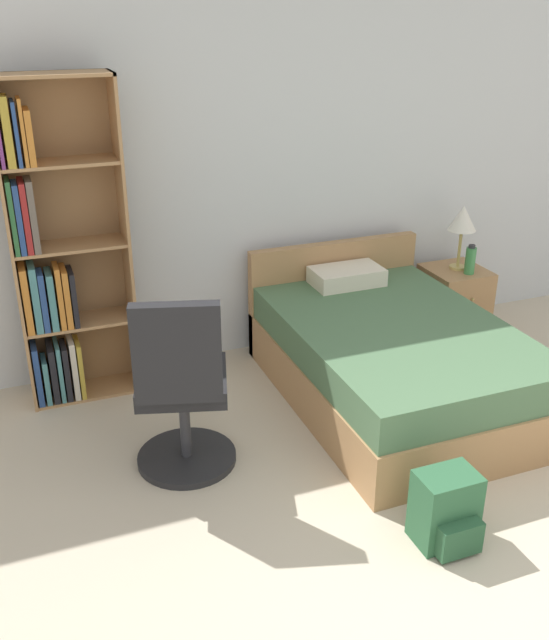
{
  "coord_description": "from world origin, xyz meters",
  "views": [
    {
      "loc": [
        -1.84,
        -1.4,
        2.42
      ],
      "look_at": [
        -0.52,
        1.98,
        0.78
      ],
      "focal_mm": 40.0,
      "sensor_mm": 36.0,
      "label": 1
    }
  ],
  "objects_px": {
    "water_bottle": "(470,260)",
    "bookshelf": "(56,263)",
    "table_lamp": "(463,220)",
    "backpack_green": "(446,511)",
    "bed": "(390,357)",
    "office_chair": "(182,393)",
    "nightstand": "(453,301)"
  },
  "relations": [
    {
      "from": "bookshelf",
      "to": "backpack_green",
      "type": "height_order",
      "value": "bookshelf"
    },
    {
      "from": "bookshelf",
      "to": "bed",
      "type": "xyz_separation_m",
      "value": [
        1.96,
        -0.77,
        -0.65
      ]
    },
    {
      "from": "table_lamp",
      "to": "bookshelf",
      "type": "bearing_deg",
      "value": 178.58
    },
    {
      "from": "bookshelf",
      "to": "table_lamp",
      "type": "relative_size",
      "value": 4.16
    },
    {
      "from": "table_lamp",
      "to": "water_bottle",
      "type": "distance_m",
      "value": 0.3
    },
    {
      "from": "water_bottle",
      "to": "office_chair",
      "type": "bearing_deg",
      "value": -159.84
    },
    {
      "from": "bed",
      "to": "table_lamp",
      "type": "distance_m",
      "value": 1.35
    },
    {
      "from": "nightstand",
      "to": "backpack_green",
      "type": "xyz_separation_m",
      "value": [
        -1.39,
        -2.02,
        -0.09
      ]
    },
    {
      "from": "water_bottle",
      "to": "bed",
      "type": "bearing_deg",
      "value": -149.76
    },
    {
      "from": "water_bottle",
      "to": "backpack_green",
      "type": "height_order",
      "value": "water_bottle"
    },
    {
      "from": "water_bottle",
      "to": "bookshelf",
      "type": "bearing_deg",
      "value": 176.15
    },
    {
      "from": "bed",
      "to": "nightstand",
      "type": "height_order",
      "value": "bed"
    },
    {
      "from": "table_lamp",
      "to": "backpack_green",
      "type": "height_order",
      "value": "table_lamp"
    },
    {
      "from": "table_lamp",
      "to": "nightstand",
      "type": "bearing_deg",
      "value": -134.32
    },
    {
      "from": "office_chair",
      "to": "backpack_green",
      "type": "distance_m",
      "value": 1.47
    },
    {
      "from": "bed",
      "to": "nightstand",
      "type": "xyz_separation_m",
      "value": [
        0.96,
        0.69,
        -0.02
      ]
    },
    {
      "from": "nightstand",
      "to": "table_lamp",
      "type": "distance_m",
      "value": 0.65
    },
    {
      "from": "office_chair",
      "to": "nightstand",
      "type": "height_order",
      "value": "office_chair"
    },
    {
      "from": "bed",
      "to": "backpack_green",
      "type": "relative_size",
      "value": 5.15
    },
    {
      "from": "nightstand",
      "to": "backpack_green",
      "type": "bearing_deg",
      "value": -124.66
    },
    {
      "from": "office_chair",
      "to": "bed",
      "type": "bearing_deg",
      "value": 12.53
    },
    {
      "from": "bed",
      "to": "backpack_green",
      "type": "xyz_separation_m",
      "value": [
        -0.44,
        -1.33,
        -0.11
      ]
    },
    {
      "from": "bookshelf",
      "to": "nightstand",
      "type": "height_order",
      "value": "bookshelf"
    },
    {
      "from": "office_chair",
      "to": "water_bottle",
      "type": "relative_size",
      "value": 4.87
    },
    {
      "from": "table_lamp",
      "to": "water_bottle",
      "type": "bearing_deg",
      "value": -83.04
    },
    {
      "from": "nightstand",
      "to": "backpack_green",
      "type": "distance_m",
      "value": 2.45
    },
    {
      "from": "bed",
      "to": "office_chair",
      "type": "relative_size",
      "value": 1.77
    },
    {
      "from": "bookshelf",
      "to": "water_bottle",
      "type": "xyz_separation_m",
      "value": [
        2.94,
        -0.2,
        -0.29
      ]
    },
    {
      "from": "bookshelf",
      "to": "water_bottle",
      "type": "distance_m",
      "value": 2.96
    },
    {
      "from": "water_bottle",
      "to": "backpack_green",
      "type": "xyz_separation_m",
      "value": [
        -1.42,
        -1.91,
        -0.46
      ]
    },
    {
      "from": "nightstand",
      "to": "backpack_green",
      "type": "height_order",
      "value": "nightstand"
    },
    {
      "from": "table_lamp",
      "to": "water_bottle",
      "type": "height_order",
      "value": "table_lamp"
    }
  ]
}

